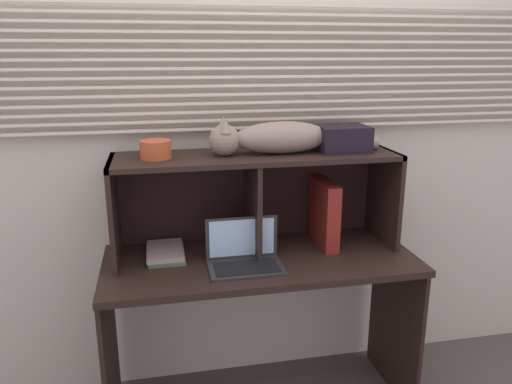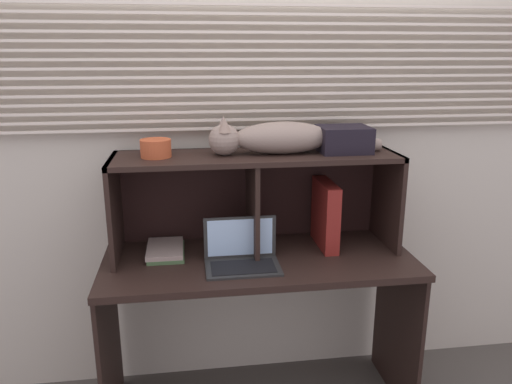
{
  "view_description": "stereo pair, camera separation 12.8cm",
  "coord_description": "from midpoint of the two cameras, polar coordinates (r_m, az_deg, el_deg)",
  "views": [
    {
      "loc": [
        -0.42,
        -1.74,
        1.63
      ],
      "look_at": [
        0.0,
        0.33,
        1.03
      ],
      "focal_mm": 34.83,
      "sensor_mm": 36.0,
      "label": 1
    },
    {
      "loc": [
        -0.3,
        -1.76,
        1.63
      ],
      "look_at": [
        0.0,
        0.33,
        1.03
      ],
      "focal_mm": 34.83,
      "sensor_mm": 36.0,
      "label": 2
    }
  ],
  "objects": [
    {
      "name": "binder_upright",
      "position": [
        2.3,
        9.56,
        -2.55
      ],
      "size": [
        0.06,
        0.27,
        0.3
      ],
      "primitive_type": "cube",
      "color": "maroon",
      "rests_on": "desk"
    },
    {
      "name": "storage_box",
      "position": [
        2.24,
        11.68,
        5.95
      ],
      "size": [
        0.22,
        0.19,
        0.11
      ],
      "primitive_type": "cube",
      "color": "black",
      "rests_on": "hutch_shelf_unit"
    },
    {
      "name": "cat",
      "position": [
        2.15,
        3.84,
        6.18
      ],
      "size": [
        0.76,
        0.16,
        0.16
      ],
      "color": "gray",
      "rests_on": "hutch_shelf_unit"
    },
    {
      "name": "laptop",
      "position": [
        2.1,
        0.13,
        -7.38
      ],
      "size": [
        0.31,
        0.2,
        0.19
      ],
      "color": "#292929",
      "rests_on": "desk"
    },
    {
      "name": "desk",
      "position": [
        2.26,
        2.03,
        -11.13
      ],
      "size": [
        1.35,
        0.57,
        0.76
      ],
      "color": "black",
      "rests_on": "ground"
    },
    {
      "name": "hutch_shelf_unit",
      "position": [
        2.21,
        1.49,
        1.11
      ],
      "size": [
        1.24,
        0.35,
        0.44
      ],
      "color": "black",
      "rests_on": "desk"
    },
    {
      "name": "small_basket",
      "position": [
        2.11,
        -9.74,
        4.96
      ],
      "size": [
        0.13,
        0.13,
        0.08
      ],
      "primitive_type": "cylinder",
      "color": "#B94E2B",
      "rests_on": "hutch_shelf_unit"
    },
    {
      "name": "book_stack",
      "position": [
        2.24,
        -8.72,
        -6.66
      ],
      "size": [
        0.16,
        0.24,
        0.04
      ],
      "color": "#45643D",
      "rests_on": "desk"
    },
    {
      "name": "back_panel_with_blinds",
      "position": [
        2.36,
        0.81,
        6.9
      ],
      "size": [
        4.4,
        0.08,
        2.5
      ],
      "color": "beige",
      "rests_on": "ground"
    }
  ]
}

